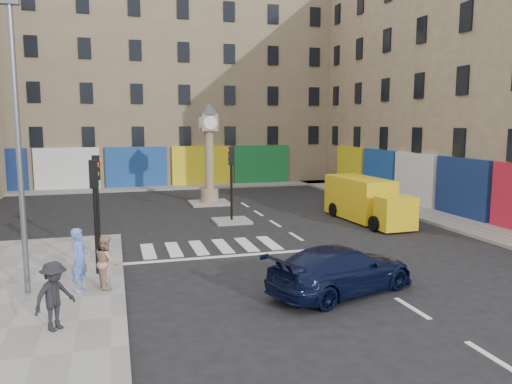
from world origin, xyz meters
name	(u,v)px	position (x,y,z in m)	size (l,w,h in m)	color
ground	(334,260)	(0.00, 0.00, 0.00)	(120.00, 120.00, 0.00)	black
sidewalk_right	(396,205)	(8.70, 10.00, 0.07)	(2.60, 30.00, 0.15)	gray
sidewalk_far	(164,188)	(-4.00, 22.20, 0.07)	(32.00, 2.40, 0.15)	gray
island_near	(232,221)	(-2.00, 8.00, 0.06)	(1.80, 1.80, 0.12)	gray
island_far	(210,203)	(-2.00, 14.00, 0.06)	(2.40, 2.40, 0.12)	gray
building_right	(491,74)	(15.00, 10.00, 8.00)	(10.00, 30.00, 16.00)	tan
building_far	(155,82)	(-4.00, 28.00, 8.50)	(32.00, 10.00, 17.00)	#7E7054
traffic_light_left_near	(95,198)	(-8.30, 0.20, 2.62)	(0.28, 0.22, 3.70)	black
traffic_light_left_far	(97,189)	(-8.30, 2.60, 2.62)	(0.28, 0.22, 3.70)	black
traffic_light_island	(231,171)	(-2.00, 8.00, 2.59)	(0.28, 0.22, 3.70)	black
lamp_post	(17,131)	(-10.20, -1.20, 4.79)	(0.50, 0.25, 8.30)	#595B60
clock_pillar	(209,147)	(-2.00, 14.00, 3.55)	(1.20, 1.20, 6.10)	tan
navy_sedan	(342,270)	(-1.29, -3.29, 0.70)	(1.97, 4.84, 1.40)	black
yellow_van	(365,200)	(4.67, 6.38, 1.09)	(2.31, 6.10, 2.19)	gold
pedestrian_blue	(80,260)	(-8.73, -1.43, 1.08)	(0.68, 0.45, 1.86)	#587ACB
pedestrian_tan	(106,262)	(-8.00, -1.33, 0.93)	(0.76, 0.59, 1.56)	tan
pedestrian_dark	(54,296)	(-9.13, -4.21, 0.98)	(1.07, 0.62, 1.66)	black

